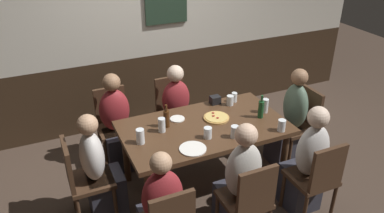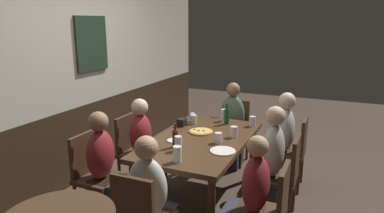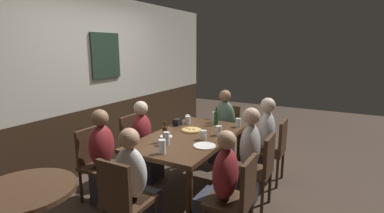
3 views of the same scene
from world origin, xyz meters
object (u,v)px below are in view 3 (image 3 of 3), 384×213
beer_bottle_green (216,118)px  chair_left_near (237,197)px  plate_white_small (166,136)px  highball_clear (188,119)px  person_head_west (135,193)px  dining_table (190,141)px  condiment_caddy (177,122)px  chair_left_far (96,160)px  chair_mid_near (259,167)px  pint_glass_pale (162,148)px  person_mid_far (145,146)px  person_head_east (223,132)px  chair_head_east (227,129)px  person_mid_near (245,164)px  person_right_near (262,146)px  pizza (192,130)px  person_left_far (106,164)px  pint_glass_stout (238,123)px  chair_mid_far (136,143)px  beer_glass_tall (219,131)px  beer_glass_half (166,139)px  tumbler_water (203,135)px  pint_glass_amber (214,118)px  chair_head_west (123,198)px  tumbler_short (188,120)px  plate_white_large (205,146)px  beer_bottle_brown (165,134)px  person_left_near (220,196)px  chair_right_near (274,147)px

beer_bottle_green → chair_left_near: bearing=-149.2°
beer_bottle_green → plate_white_small: (-0.82, 0.32, -0.10)m
highball_clear → chair_left_near: bearing=-136.0°
person_head_west → highball_clear: 1.70m
dining_table → condiment_caddy: size_ratio=15.29×
chair_left_far → chair_mid_near: bearing=-67.5°
chair_mid_near → pint_glass_pale: 1.14m
person_mid_far → beer_bottle_green: size_ratio=4.32×
person_head_east → beer_bottle_green: (-0.48, -0.08, 0.35)m
chair_head_east → condiment_caddy: (-0.93, 0.39, 0.29)m
person_head_east → chair_head_east: bearing=0.0°
person_mid_near → dining_table: bearing=90.0°
person_right_near → beer_bottle_green: bearing=100.8°
chair_left_near → plate_white_small: chair_left_near is taller
pizza → condiment_caddy: (0.14, 0.31, 0.03)m
person_left_far → pint_glass_stout: size_ratio=9.31×
chair_mid_far → chair_head_east: (1.26, -0.89, 0.00)m
beer_glass_tall → beer_bottle_green: 0.50m
chair_mid_near → beer_glass_half: size_ratio=5.95×
pizza → tumbler_water: 0.39m
beer_glass_tall → pint_glass_stout: same height
person_left_far → pint_glass_pale: person_left_far is taller
person_mid_far → pint_glass_amber: person_mid_far is taller
chair_head_east → beer_glass_tall: (-1.08, -0.31, 0.30)m
person_head_west → beer_glass_half: person_head_west is taller
person_left_far → person_mid_near: size_ratio=0.97×
person_mid_near → highball_clear: bearing=63.2°
dining_table → pint_glass_amber: pint_glass_amber is taller
chair_head_west → tumbler_water: (1.19, -0.21, 0.29)m
tumbler_short → condiment_caddy: 0.17m
beer_glass_tall → plate_white_large: beer_glass_tall is taller
tumbler_short → beer_bottle_brown: (-0.81, -0.15, 0.05)m
chair_mid_far → tumbler_short: (0.46, -0.60, 0.30)m
chair_mid_near → plate_white_small: chair_mid_near is taller
person_mid_far → person_mid_near: bearing=-90.0°
person_head_west → person_left_far: (0.35, 0.73, 0.01)m
condiment_caddy → person_head_west: bearing=-164.5°
tumbler_short → pint_glass_stout: size_ratio=0.92×
tumbler_water → person_left_near: bearing=-142.6°
chair_left_near → condiment_caddy: chair_left_near is taller
chair_mid_near → tumbler_short: (0.46, 1.19, 0.30)m
chair_head_east → person_left_near: 2.13m
person_mid_far → person_mid_near: 1.46m
beer_glass_half → beer_bottle_green: (1.05, -0.16, 0.04)m
chair_left_far → person_left_far: 0.16m
plate_white_small → chair_right_near: bearing=-50.1°
person_right_near → beer_glass_tall: size_ratio=9.57×
beer_glass_half → beer_bottle_brown: (0.08, 0.07, 0.03)m
beer_glass_tall → pint_glass_amber: size_ratio=0.78×
chair_left_far → chair_right_near: (1.48, -1.79, 0.00)m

